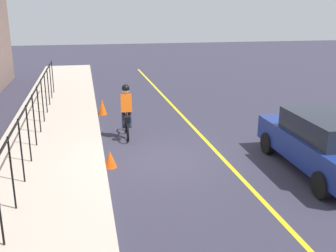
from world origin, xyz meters
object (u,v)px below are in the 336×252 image
object	(u,v)px
cyclist_lead	(126,111)
traffic_cone_far	(102,107)
patrol_sedan	(324,142)
traffic_cone_near	(110,159)

from	to	relation	value
cyclist_lead	traffic_cone_far	distance (m)	3.36
cyclist_lead	patrol_sedan	world-z (taller)	cyclist_lead
patrol_sedan	traffic_cone_near	world-z (taller)	patrol_sedan
cyclist_lead	patrol_sedan	size ratio (longest dim) A/B	0.41
cyclist_lead	traffic_cone_far	xyz separation A→B (m)	(3.24, 0.67, -0.59)
traffic_cone_near	traffic_cone_far	world-z (taller)	traffic_cone_far
traffic_cone_near	traffic_cone_far	bearing A→B (deg)	-0.77
patrol_sedan	traffic_cone_far	distance (m)	9.08
traffic_cone_near	cyclist_lead	bearing A→B (deg)	-16.28
patrol_sedan	traffic_cone_near	bearing A→B (deg)	77.27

